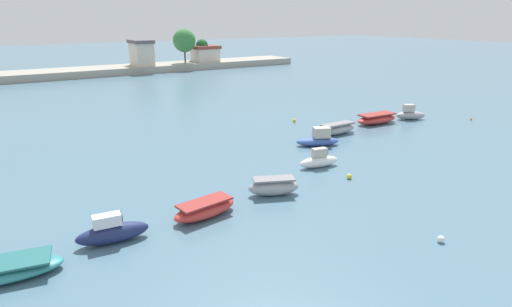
# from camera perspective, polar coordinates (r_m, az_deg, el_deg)

# --- Properties ---
(moored_boat_1) EXTENTS (5.61, 3.03, 0.83)m
(moored_boat_1) POSITION_cam_1_polar(r_m,az_deg,el_deg) (23.50, -30.97, -13.33)
(moored_boat_1) COLOR teal
(moored_boat_1) RESTS_ON ground
(moored_boat_2) EXTENTS (3.90, 1.53, 1.65)m
(moored_boat_2) POSITION_cam_1_polar(r_m,az_deg,el_deg) (24.33, -18.74, -9.91)
(moored_boat_2) COLOR navy
(moored_boat_2) RESTS_ON ground
(moored_boat_3) EXTENTS (4.39, 2.19, 1.03)m
(moored_boat_3) POSITION_cam_1_polar(r_m,az_deg,el_deg) (26.04, -6.88, -7.44)
(moored_boat_3) COLOR #C63833
(moored_boat_3) RESTS_ON ground
(moored_boat_4) EXTENTS (3.71, 2.58, 1.22)m
(moored_boat_4) POSITION_cam_1_polar(r_m,az_deg,el_deg) (28.88, 2.37, -4.48)
(moored_boat_4) COLOR #9E9EA3
(moored_boat_4) RESTS_ON ground
(moored_boat_5) EXTENTS (3.56, 1.60, 1.59)m
(moored_boat_5) POSITION_cam_1_polar(r_m,az_deg,el_deg) (34.50, 8.45, -0.93)
(moored_boat_5) COLOR white
(moored_boat_5) RESTS_ON ground
(moored_boat_6) EXTENTS (4.26, 3.00, 1.75)m
(moored_boat_6) POSITION_cam_1_polar(r_m,az_deg,el_deg) (40.27, 8.39, 1.91)
(moored_boat_6) COLOR #3856A8
(moored_boat_6) RESTS_ON ground
(moored_boat_7) EXTENTS (4.72, 1.52, 1.16)m
(moored_boat_7) POSITION_cam_1_polar(r_m,az_deg,el_deg) (44.51, 10.86, 3.24)
(moored_boat_7) COLOR #9E9EA3
(moored_boat_7) RESTS_ON ground
(moored_boat_8) EXTENTS (5.55, 2.27, 1.15)m
(moored_boat_8) POSITION_cam_1_polar(r_m,az_deg,el_deg) (50.08, 15.89, 4.50)
(moored_boat_8) COLOR #C63833
(moored_boat_8) RESTS_ON ground
(moored_boat_9) EXTENTS (3.64, 2.74, 1.79)m
(moored_boat_9) POSITION_cam_1_polar(r_m,az_deg,el_deg) (53.35, 20.00, 4.97)
(moored_boat_9) COLOR #9E9EA3
(moored_boat_9) RESTS_ON ground
(mooring_buoy_0) EXTENTS (0.24, 0.24, 0.24)m
(mooring_buoy_0) POSITION_cam_1_polar(r_m,az_deg,el_deg) (55.99, 26.93, 4.15)
(mooring_buoy_0) COLOR orange
(mooring_buoy_0) RESTS_ON ground
(mooring_buoy_2) EXTENTS (0.39, 0.39, 0.39)m
(mooring_buoy_2) POSITION_cam_1_polar(r_m,az_deg,el_deg) (49.20, 5.16, 4.46)
(mooring_buoy_2) COLOR yellow
(mooring_buoy_2) RESTS_ON ground
(mooring_buoy_3) EXTENTS (0.40, 0.40, 0.40)m
(mooring_buoy_3) POSITION_cam_1_polar(r_m,az_deg,el_deg) (32.53, 12.40, -3.01)
(mooring_buoy_3) COLOR yellow
(mooring_buoy_3) RESTS_ON ground
(mooring_buoy_4) EXTENTS (0.39, 0.39, 0.39)m
(mooring_buoy_4) POSITION_cam_1_polar(r_m,az_deg,el_deg) (25.29, 23.58, -10.49)
(mooring_buoy_4) COLOR white
(mooring_buoy_4) RESTS_ON ground
(distant_shoreline) EXTENTS (116.86, 9.27, 8.97)m
(distant_shoreline) POSITION_cam_1_polar(r_m,az_deg,el_deg) (94.09, -26.11, 10.19)
(distant_shoreline) COLOR #9E998C
(distant_shoreline) RESTS_ON ground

